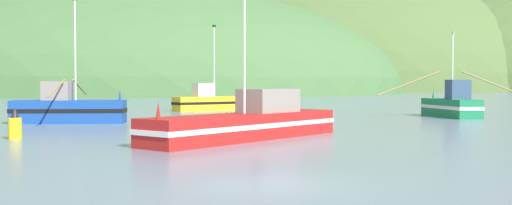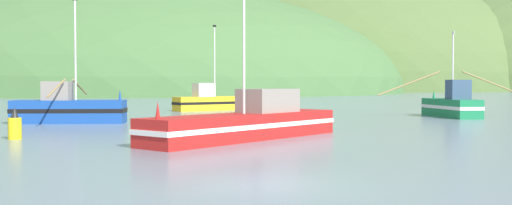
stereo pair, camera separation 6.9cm
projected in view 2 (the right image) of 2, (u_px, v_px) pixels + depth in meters
ground_plane at (264, 185)px, 15.22m from camera, size 600.00×600.00×0.00m
hill_mid_right at (319, 90)px, 216.55m from camera, size 160.28×128.22×85.54m
hill_far_left at (127, 93)px, 155.60m from camera, size 142.22×113.78×55.31m
fishing_boat_blue at (68, 109)px, 38.62m from camera, size 7.18×9.75×8.10m
fishing_boat_green at (452, 105)px, 45.31m from camera, size 11.68×6.51×6.48m
fishing_boat_yellow at (212, 102)px, 56.12m from camera, size 7.56×5.84×8.03m
fishing_boat_red at (248, 123)px, 27.62m from camera, size 9.32×10.22×6.65m
channel_buoy at (15, 126)px, 27.43m from camera, size 0.60×0.60×1.50m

